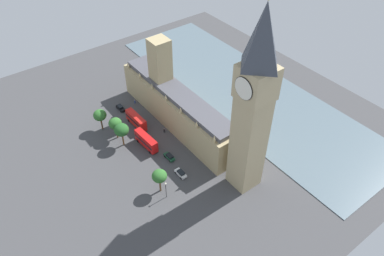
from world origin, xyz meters
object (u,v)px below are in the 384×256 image
object	(u,v)px
double_decker_bus_trailing	(146,141)
pedestrian_near_tower	(135,102)
car_white_under_trees	(181,173)
parliament_building	(176,104)
plane_tree_corner	(115,123)
double_decker_bus_far_end	(136,120)
pedestrian_by_river_gate	(164,131)
plane_tree_slot_10	(100,115)
street_lamp_slot_11	(166,187)
plane_tree_opposite_hall	(121,130)
car_dark_green_kerbside	(169,157)
plane_tree_midblock	(159,176)
clock_tower	(253,104)
car_black_leading	(121,108)

from	to	relation	value
double_decker_bus_trailing	pedestrian_near_tower	world-z (taller)	double_decker_bus_trailing
double_decker_bus_trailing	car_white_under_trees	world-z (taller)	double_decker_bus_trailing
parliament_building	plane_tree_corner	bearing A→B (deg)	-13.13
parliament_building	plane_tree_corner	world-z (taller)	parliament_building
double_decker_bus_far_end	pedestrian_by_river_gate	size ratio (longest dim) A/B	6.46
car_white_under_trees	plane_tree_slot_10	xyz separation A→B (m)	(9.72, -35.22, 5.39)
parliament_building	plane_tree_corner	xyz separation A→B (m)	(21.92, -5.11, -1.38)
pedestrian_near_tower	street_lamp_slot_11	size ratio (longest dim) A/B	0.24
pedestrian_by_river_gate	street_lamp_slot_11	size ratio (longest dim) A/B	0.26
plane_tree_opposite_hall	car_white_under_trees	bearing A→B (deg)	108.36
car_dark_green_kerbside	plane_tree_midblock	size ratio (longest dim) A/B	0.52
pedestrian_near_tower	pedestrian_by_river_gate	size ratio (longest dim) A/B	0.94
clock_tower	plane_tree_opposite_hall	bearing A→B (deg)	-59.32
car_dark_green_kerbside	plane_tree_slot_10	distance (m)	29.68
parliament_building	double_decker_bus_trailing	distance (m)	17.57
car_black_leading	street_lamp_slot_11	xyz separation A→B (m)	(9.47, 45.65, 3.57)
double_decker_bus_far_end	car_white_under_trees	bearing A→B (deg)	-93.95
plane_tree_corner	plane_tree_midblock	size ratio (longest dim) A/B	1.00
clock_tower	pedestrian_near_tower	size ratio (longest dim) A/B	38.22
car_dark_green_kerbside	street_lamp_slot_11	size ratio (longest dim) A/B	0.69
double_decker_bus_trailing	pedestrian_by_river_gate	xyz separation A→B (m)	(-8.89, -2.41, -1.90)
plane_tree_slot_10	parliament_building	bearing A→B (deg)	152.38
double_decker_bus_far_end	pedestrian_near_tower	world-z (taller)	double_decker_bus_far_end
car_black_leading	plane_tree_midblock	xyz separation A→B (m)	(9.49, 42.52, 5.66)
parliament_building	plane_tree_slot_10	distance (m)	27.17
double_decker_bus_far_end	plane_tree_opposite_hall	size ratio (longest dim) A/B	1.17
pedestrian_by_river_gate	street_lamp_slot_11	xyz separation A→B (m)	(15.67, 24.61, 3.72)
plane_tree_midblock	plane_tree_slot_10	size ratio (longest dim) A/B	1.03
plane_tree_midblock	car_white_under_trees	bearing A→B (deg)	-171.11
clock_tower	pedestrian_near_tower	distance (m)	62.83
clock_tower	plane_tree_corner	world-z (taller)	clock_tower
car_black_leading	double_decker_bus_far_end	bearing A→B (deg)	90.08
double_decker_bus_trailing	street_lamp_slot_11	bearing A→B (deg)	-110.42
pedestrian_near_tower	plane_tree_opposite_hall	bearing A→B (deg)	162.01
parliament_building	street_lamp_slot_11	size ratio (longest dim) A/B	9.00
parliament_building	pedestrian_near_tower	xyz separation A→B (m)	(6.89, -18.70, -7.20)
car_dark_green_kerbside	pedestrian_by_river_gate	distance (m)	13.37
car_black_leading	double_decker_bus_far_end	size ratio (longest dim) A/B	0.44
double_decker_bus_trailing	plane_tree_opposite_hall	world-z (taller)	plane_tree_opposite_hall
plane_tree_opposite_hall	plane_tree_corner	world-z (taller)	plane_tree_opposite_hall
double_decker_bus_far_end	pedestrian_near_tower	xyz separation A→B (m)	(-6.30, -12.07, -1.94)
parliament_building	double_decker_bus_trailing	size ratio (longest dim) A/B	5.41
plane_tree_midblock	plane_tree_slot_10	bearing A→B (deg)	-88.14
pedestrian_near_tower	plane_tree_midblock	world-z (taller)	plane_tree_midblock
double_decker_bus_far_end	pedestrian_by_river_gate	bearing A→B (deg)	-58.29
plane_tree_slot_10	street_lamp_slot_11	xyz separation A→B (m)	(-1.21, 39.68, -1.82)
clock_tower	car_black_leading	size ratio (longest dim) A/B	12.72
car_black_leading	plane_tree_slot_10	xyz separation A→B (m)	(10.68, 5.97, 5.39)
double_decker_bus_trailing	car_dark_green_kerbside	xyz separation A→B (m)	(-2.95, 9.57, -1.75)
double_decker_bus_trailing	plane_tree_midblock	distance (m)	20.62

